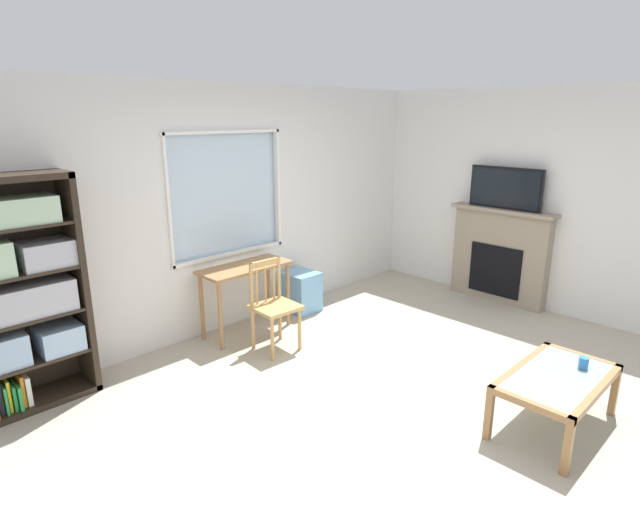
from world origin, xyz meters
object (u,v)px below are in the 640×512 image
object	(u,v)px
plastic_drawer_unit	(301,291)
coffee_table	(557,383)
sippy_cup	(584,363)
tv	(506,188)
bookshelf	(18,292)
desk_under_window	(245,277)
fireplace	(500,255)
wooden_chair	(273,305)

from	to	relation	value
plastic_drawer_unit	coffee_table	xyz separation A→B (m)	(-0.27, -3.07, 0.13)
sippy_cup	tv	bearing A→B (deg)	39.93
bookshelf	desk_under_window	size ratio (longest dim) A/B	1.88
plastic_drawer_unit	fireplace	distance (m)	2.51
desk_under_window	coffee_table	distance (m)	3.09
fireplace	tv	size ratio (longest dim) A/B	1.45
tv	coffee_table	xyz separation A→B (m)	(-2.23, -1.58, -1.06)
bookshelf	fireplace	bearing A→B (deg)	-17.58
desk_under_window	wooden_chair	size ratio (longest dim) A/B	1.10
bookshelf	tv	xyz separation A→B (m)	(4.89, -1.56, 0.47)
plastic_drawer_unit	fireplace	bearing A→B (deg)	-37.04
bookshelf	plastic_drawer_unit	world-z (taller)	bookshelf
desk_under_window	tv	bearing A→B (deg)	-27.27
desk_under_window	sippy_cup	world-z (taller)	desk_under_window
plastic_drawer_unit	tv	size ratio (longest dim) A/B	0.54
fireplace	coffee_table	world-z (taller)	fireplace
desk_under_window	coffee_table	size ratio (longest dim) A/B	0.96
desk_under_window	fireplace	size ratio (longest dim) A/B	0.77
sippy_cup	wooden_chair	bearing A→B (deg)	108.47
bookshelf	tv	distance (m)	5.15
desk_under_window	tv	distance (m)	3.26
bookshelf	tv	bearing A→B (deg)	-17.64
fireplace	tv	distance (m)	0.84
plastic_drawer_unit	tv	world-z (taller)	tv
wooden_chair	coffee_table	world-z (taller)	wooden_chair
plastic_drawer_unit	coffee_table	size ratio (longest dim) A/B	0.46
plastic_drawer_unit	coffee_table	distance (m)	3.09
desk_under_window	coffee_table	bearing A→B (deg)	-79.23
plastic_drawer_unit	bookshelf	bearing A→B (deg)	178.89
sippy_cup	bookshelf	bearing A→B (deg)	131.98
tv	sippy_cup	distance (m)	2.77
desk_under_window	sippy_cup	xyz separation A→B (m)	(0.82, -3.12, -0.15)
bookshelf	sippy_cup	xyz separation A→B (m)	(2.90, -3.22, -0.49)
coffee_table	desk_under_window	bearing A→B (deg)	100.77
fireplace	coffee_table	distance (m)	2.76
plastic_drawer_unit	fireplace	size ratio (longest dim) A/B	0.37
bookshelf	wooden_chair	size ratio (longest dim) A/B	2.07
desk_under_window	fireplace	distance (m)	3.18
plastic_drawer_unit	coffee_table	world-z (taller)	plastic_drawer_unit
wooden_chair	fireplace	xyz separation A→B (m)	(2.88, -0.93, 0.13)
bookshelf	sippy_cup	distance (m)	4.36
wooden_chair	tv	world-z (taller)	tv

